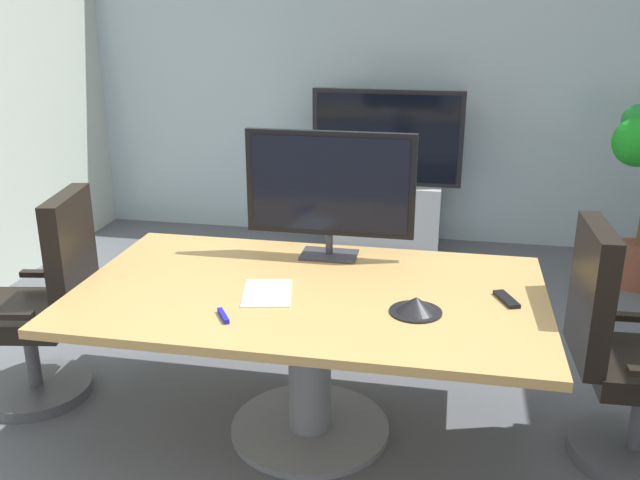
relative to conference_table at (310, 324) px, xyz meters
The scene contains 11 objects.
ground_plane 0.57m from the conference_table, 14.67° to the left, with size 7.05×7.05×0.00m, color #515459.
wall_back_glass_partition 3.17m from the conference_table, 88.31° to the left, with size 5.31×0.10×2.88m, color #9EB2B7.
conference_table is the anchor object (origin of this frame).
office_chair_left 1.39m from the conference_table, behind, with size 0.63×0.61×1.09m.
office_chair_right 1.39m from the conference_table, ahead, with size 0.60×0.58×1.09m.
tv_monitor 0.69m from the conference_table, 88.54° to the left, with size 0.84×0.18×0.64m.
wall_display_unit 2.70m from the conference_table, 88.49° to the left, with size 1.20×0.36×1.31m.
conference_phone 0.55m from the conference_table, 17.66° to the right, with size 0.22×0.22×0.07m.
remote_control 0.88m from the conference_table, ahead, with size 0.05×0.17×0.02m, color black.
whiteboard_marker 0.49m from the conference_table, 128.53° to the right, with size 0.13×0.02×0.02m, color #1919A5.
paper_notepad 0.26m from the conference_table, 154.24° to the right, with size 0.21×0.30×0.01m, color white.
Camera 1 is at (0.51, -2.83, 1.97)m, focal length 38.99 mm.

